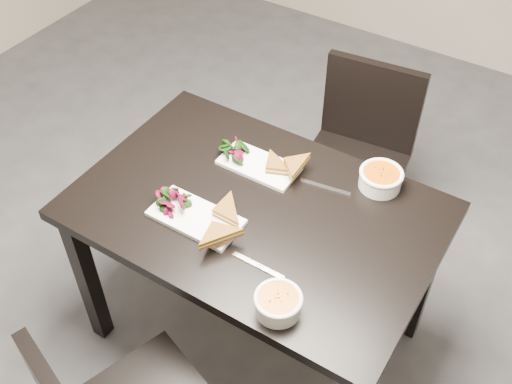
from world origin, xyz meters
TOP-DOWN VIEW (x-y plane):
  - ground at (0.00, 0.00)m, footprint 5.00×5.00m
  - table at (0.07, 0.05)m, footprint 1.20×0.80m
  - chair_far at (0.13, 0.79)m, footprint 0.46×0.46m
  - plate_near at (-0.07, -0.10)m, footprint 0.30×0.15m
  - sandwich_near at (-0.00, -0.09)m, footprint 0.16×0.12m
  - salad_near at (-0.17, -0.10)m, footprint 0.09×0.09m
  - soup_bowl_near at (0.34, -0.26)m, footprint 0.14×0.14m
  - cutlery_near at (0.21, -0.16)m, footprint 0.18×0.02m
  - plate_far at (-0.03, 0.22)m, footprint 0.28×0.14m
  - sandwich_far at (0.04, 0.20)m, footprint 0.17×0.15m
  - salad_far at (-0.13, 0.22)m, footprint 0.09×0.08m
  - soup_bowl_far at (0.37, 0.36)m, footprint 0.15×0.15m
  - cutlery_far at (0.22, 0.25)m, footprint 0.18×0.04m

SIDE VIEW (x-z plane):
  - ground at x=0.00m, z-range 0.00..0.00m
  - chair_far at x=0.13m, z-range 0.06..0.91m
  - table at x=0.07m, z-range 0.28..1.03m
  - cutlery_near at x=0.21m, z-range 0.75..0.75m
  - cutlery_far at x=0.22m, z-range 0.75..0.75m
  - plate_far at x=-0.03m, z-range 0.75..0.76m
  - plate_near at x=-0.07m, z-range 0.75..0.77m
  - salad_far at x=-0.13m, z-range 0.76..0.80m
  - soup_bowl_near at x=0.34m, z-range 0.75..0.82m
  - salad_near at x=-0.17m, z-range 0.77..0.81m
  - sandwich_far at x=0.04m, z-range 0.76..0.81m
  - soup_bowl_far at x=0.37m, z-range 0.75..0.82m
  - sandwich_near at x=0.00m, z-range 0.77..0.81m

